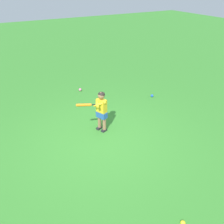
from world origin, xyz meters
TOP-DOWN VIEW (x-y plane):
  - ground_plane at (0.00, 0.00)m, footprint 40.00×40.00m
  - child_batter at (-0.47, 0.18)m, footprint 0.31×0.78m
  - play_ball_center_lawn at (-1.41, 2.58)m, footprint 0.09×0.09m
  - play_ball_by_bucket at (-3.04, 0.67)m, footprint 0.10×0.10m
  - play_ball_midfield at (2.64, 0.09)m, footprint 0.08×0.08m

SIDE VIEW (x-z plane):
  - ground_plane at x=0.00m, z-range 0.00..0.00m
  - play_ball_midfield at x=2.64m, z-range 0.00..0.08m
  - play_ball_center_lawn at x=-1.41m, z-range 0.00..0.09m
  - play_ball_by_bucket at x=-3.04m, z-range 0.00..0.10m
  - child_batter at x=-0.47m, z-range 0.11..1.19m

